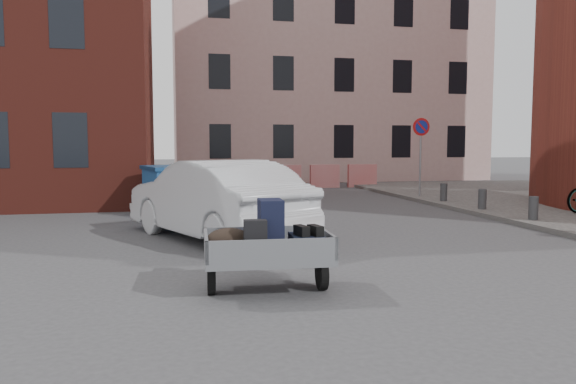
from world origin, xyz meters
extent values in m
plane|color=#38383A|center=(0.00, 0.00, 0.00)|extent=(120.00, 120.00, 0.00)
cube|color=#C49D96|center=(6.00, 22.00, 7.00)|extent=(16.00, 8.00, 14.00)
cylinder|color=gray|center=(6.00, 9.50, 1.42)|extent=(0.07, 0.07, 2.60)
cylinder|color=red|center=(6.00, 9.48, 2.47)|extent=(0.60, 0.03, 0.60)
cylinder|color=navy|center=(6.00, 9.46, 2.47)|extent=(0.44, 0.03, 0.44)
cylinder|color=#3A3A3D|center=(6.00, 3.40, 0.40)|extent=(0.22, 0.22, 0.55)
cylinder|color=#3A3A3D|center=(6.00, 5.60, 0.40)|extent=(0.22, 0.22, 0.55)
cylinder|color=#3A3A3D|center=(6.00, 7.80, 0.40)|extent=(0.22, 0.22, 0.55)
cube|color=red|center=(2.50, 15.00, 0.50)|extent=(1.30, 0.18, 1.00)
cube|color=red|center=(4.20, 15.00, 0.50)|extent=(1.30, 0.18, 1.00)
cube|color=red|center=(5.90, 15.00, 0.50)|extent=(1.30, 0.18, 1.00)
cylinder|color=black|center=(-1.92, -1.17, 0.22)|extent=(0.12, 0.44, 0.44)
cylinder|color=black|center=(-0.48, -1.24, 0.22)|extent=(0.12, 0.44, 0.44)
cube|color=slate|center=(-1.20, -1.21, 0.46)|extent=(1.65, 1.18, 0.08)
cube|color=slate|center=(-1.97, -1.17, 0.64)|extent=(0.10, 1.10, 0.28)
cube|color=slate|center=(-0.42, -1.25, 0.64)|extent=(0.10, 1.10, 0.28)
cube|color=slate|center=(-1.17, -0.68, 0.64)|extent=(1.60, 0.12, 0.28)
cube|color=slate|center=(-1.22, -1.73, 0.64)|extent=(1.60, 0.12, 0.28)
cube|color=slate|center=(-1.15, -0.31, 0.40)|extent=(0.12, 0.70, 0.06)
cube|color=black|center=(-1.14, -1.16, 0.85)|extent=(0.32, 0.46, 0.70)
cube|color=black|center=(-0.70, -1.33, 0.62)|extent=(0.43, 0.62, 0.25)
ellipsoid|color=black|center=(-1.70, -1.23, 0.68)|extent=(0.62, 0.39, 0.36)
cube|color=black|center=(-1.39, -1.45, 0.74)|extent=(0.29, 0.19, 0.48)
ellipsoid|color=blue|center=(-1.23, -0.85, 0.62)|extent=(0.37, 0.32, 0.24)
cube|color=black|center=(-0.78, -1.38, 0.81)|extent=(0.16, 0.29, 0.13)
cube|color=black|center=(-0.60, -1.39, 0.81)|extent=(0.16, 0.29, 0.13)
cube|color=#1E508E|center=(-1.44, 7.25, 0.61)|extent=(3.34, 2.31, 1.22)
cube|color=navy|center=(-1.44, 7.25, 1.27)|extent=(3.47, 2.43, 0.10)
imported|color=silver|center=(-1.53, 2.95, 0.80)|extent=(3.54, 5.10, 1.59)
camera|label=1|loc=(-2.44, -8.22, 1.92)|focal=35.00mm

